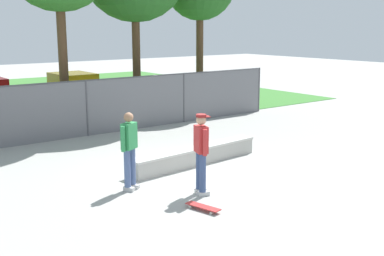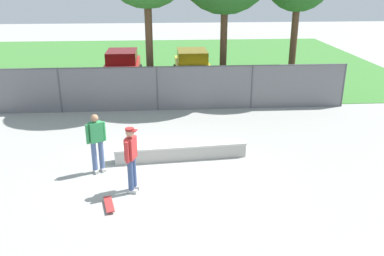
{
  "view_description": "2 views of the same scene",
  "coord_description": "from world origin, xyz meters",
  "views": [
    {
      "loc": [
        -7.11,
        -9.74,
        3.72
      ],
      "look_at": [
        0.85,
        0.77,
        0.97
      ],
      "focal_mm": 45.73,
      "sensor_mm": 36.0,
      "label": 1
    },
    {
      "loc": [
        0.31,
        -11.51,
        5.58
      ],
      "look_at": [
        1.15,
        0.6,
        1.01
      ],
      "focal_mm": 38.31,
      "sensor_mm": 36.0,
      "label": 2
    }
  ],
  "objects": [
    {
      "name": "grass_strip",
      "position": [
        0.0,
        15.91,
        0.01
      ],
      "size": [
        28.48,
        20.0,
        0.02
      ],
      "primitive_type": "cube",
      "color": "#3D7A33",
      "rests_on": "ground"
    },
    {
      "name": "chainlink_fence",
      "position": [
        0.0,
        5.61,
        1.05
      ],
      "size": [
        16.55,
        0.07,
        1.94
      ],
      "color": "#4C4C51",
      "rests_on": "ground"
    },
    {
      "name": "skateboard",
      "position": [
        -1.18,
        -2.28,
        0.07
      ],
      "size": [
        0.38,
        0.82,
        0.09
      ],
      "color": "red",
      "rests_on": "ground"
    },
    {
      "name": "bystander",
      "position": [
        -1.71,
        -0.25,
        1.01
      ],
      "size": [
        0.54,
        0.4,
        1.82
      ],
      "color": "beige",
      "rests_on": "ground"
    },
    {
      "name": "concrete_ledge",
      "position": [
        0.79,
        0.52,
        0.24
      ],
      "size": [
        4.25,
        0.85,
        0.48
      ],
      "color": "#A8A59E",
      "rests_on": "ground"
    },
    {
      "name": "skateboarder",
      "position": [
        -0.62,
        -1.5,
        1.03
      ],
      "size": [
        0.37,
        0.58,
        1.84
      ],
      "color": "beige",
      "rests_on": "ground"
    },
    {
      "name": "ground_plane",
      "position": [
        0.0,
        0.0,
        0.0
      ],
      "size": [
        80.0,
        80.0,
        0.0
      ],
      "primitive_type": "plane",
      "color": "#9E9E99"
    },
    {
      "name": "car_yellow",
      "position": [
        1.89,
        10.94,
        0.84
      ],
      "size": [
        2.03,
        4.21,
        1.66
      ],
      "color": "gold",
      "rests_on": "ground"
    }
  ]
}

